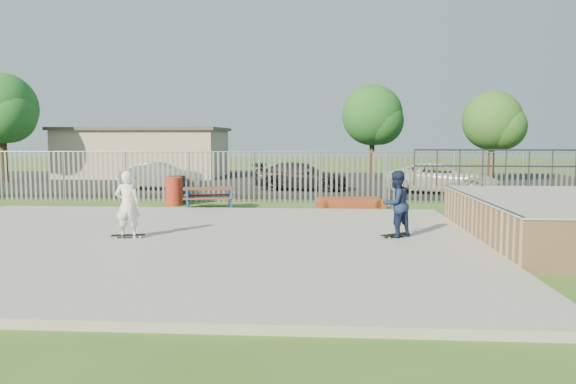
# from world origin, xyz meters

# --- Properties ---
(ground) EXTENTS (120.00, 120.00, 0.00)m
(ground) POSITION_xyz_m (0.00, 0.00, 0.00)
(ground) COLOR #3A6322
(ground) RESTS_ON ground
(concrete_slab) EXTENTS (15.00, 12.00, 0.15)m
(concrete_slab) POSITION_xyz_m (0.00, 0.00, 0.07)
(concrete_slab) COLOR gray
(concrete_slab) RESTS_ON ground
(quarter_pipe) EXTENTS (5.50, 7.05, 2.19)m
(quarter_pipe) POSITION_xyz_m (9.50, 1.04, 0.56)
(quarter_pipe) COLOR tan
(quarter_pipe) RESTS_ON ground
(fence) EXTENTS (26.04, 16.02, 2.00)m
(fence) POSITION_xyz_m (1.00, 4.59, 1.00)
(fence) COLOR gray
(fence) RESTS_ON ground
(picnic_table) EXTENTS (2.12, 1.87, 0.77)m
(picnic_table) POSITION_xyz_m (-0.35, 6.81, 0.39)
(picnic_table) COLOR brown
(picnic_table) RESTS_ON ground
(funbox) EXTENTS (2.13, 1.21, 0.41)m
(funbox) POSITION_xyz_m (4.72, 7.01, 0.20)
(funbox) COLOR brown
(funbox) RESTS_ON ground
(trash_bin_red) EXTENTS (0.64, 0.64, 1.07)m
(trash_bin_red) POSITION_xyz_m (-1.89, 7.75, 0.53)
(trash_bin_red) COLOR #A12A18
(trash_bin_red) RESTS_ON ground
(trash_bin_grey) EXTENTS (0.65, 0.65, 1.08)m
(trash_bin_grey) POSITION_xyz_m (-1.98, 8.52, 0.54)
(trash_bin_grey) COLOR black
(trash_bin_grey) RESTS_ON ground
(parking_lot) EXTENTS (40.00, 18.00, 0.02)m
(parking_lot) POSITION_xyz_m (0.00, 19.00, 0.01)
(parking_lot) COLOR black
(parking_lot) RESTS_ON ground
(car_silver) EXTENTS (4.05, 1.55, 1.32)m
(car_silver) POSITION_xyz_m (-4.25, 14.01, 0.68)
(car_silver) COLOR #B9B8BD
(car_silver) RESTS_ON parking_lot
(car_dark) EXTENTS (4.81, 2.57, 1.33)m
(car_dark) POSITION_xyz_m (2.66, 14.16, 0.68)
(car_dark) COLOR black
(car_dark) RESTS_ON parking_lot
(car_white) EXTENTS (5.53, 3.82, 1.40)m
(car_white) POSITION_xyz_m (9.18, 13.04, 0.72)
(car_white) COLOR silver
(car_white) RESTS_ON parking_lot
(building) EXTENTS (10.40, 6.40, 3.20)m
(building) POSITION_xyz_m (-8.00, 23.00, 1.61)
(building) COLOR #C1B294
(building) RESTS_ON ground
(tree_left) EXTENTS (4.06, 4.06, 6.27)m
(tree_left) POSITION_xyz_m (-14.74, 18.19, 4.21)
(tree_left) COLOR #3C2C18
(tree_left) RESTS_ON ground
(tree_mid) EXTENTS (3.79, 3.79, 5.85)m
(tree_mid) POSITION_xyz_m (6.73, 22.63, 3.94)
(tree_mid) COLOR #3B2C17
(tree_mid) RESTS_ON ground
(tree_right) EXTENTS (3.37, 3.37, 5.20)m
(tree_right) POSITION_xyz_m (13.30, 19.88, 3.49)
(tree_right) COLOR #41281A
(tree_right) RESTS_ON ground
(skateboard_a) EXTENTS (0.75, 0.65, 0.08)m
(skateboard_a) POSITION_xyz_m (5.55, 0.61, 0.19)
(skateboard_a) COLOR black
(skateboard_a) RESTS_ON concrete_slab
(skateboard_b) EXTENTS (0.82, 0.39, 0.08)m
(skateboard_b) POSITION_xyz_m (-0.91, 0.07, 0.19)
(skateboard_b) COLOR black
(skateboard_b) RESTS_ON concrete_slab
(skater_navy) EXTENTS (1.00, 0.97, 1.62)m
(skater_navy) POSITION_xyz_m (5.55, 0.61, 0.96)
(skater_navy) COLOR #142141
(skater_navy) RESTS_ON concrete_slab
(skater_white) EXTENTS (0.62, 0.43, 1.62)m
(skater_white) POSITION_xyz_m (-0.91, 0.07, 0.96)
(skater_white) COLOR white
(skater_white) RESTS_ON concrete_slab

